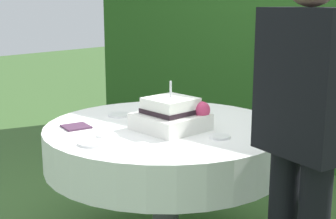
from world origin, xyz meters
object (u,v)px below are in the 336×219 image
cake_table (166,146)px  standing_person (303,134)px  serving_plate_right (107,136)px  serving_plate_left (119,115)px  serving_plate_far (93,143)px  wedding_cake (172,115)px  serving_plate_near (219,137)px  napkin_stack (76,127)px

cake_table → standing_person: bearing=-16.7°
serving_plate_right → serving_plate_left: bearing=128.5°
serving_plate_far → serving_plate_right: same height
wedding_cake → serving_plate_right: wedding_cake is taller
serving_plate_far → serving_plate_left: size_ratio=1.04×
serving_plate_near → serving_plate_left: bearing=180.0°
napkin_stack → cake_table: bearing=46.2°
serving_plate_near → serving_plate_right: size_ratio=1.08×
serving_plate_near → napkin_stack: 0.79m
serving_plate_near → serving_plate_right: 0.57m
napkin_stack → standing_person: size_ratio=0.09×
standing_person → serving_plate_near: bearing=154.6°
wedding_cake → standing_person: (0.85, -0.24, 0.10)m
cake_table → serving_plate_far: (-0.03, -0.50, 0.13)m
cake_table → napkin_stack: 0.51m
serving_plate_left → napkin_stack: (0.02, -0.34, -0.00)m
wedding_cake → napkin_stack: wedding_cake is taller
cake_table → serving_plate_right: bearing=-101.7°
cake_table → standing_person: 1.02m
serving_plate_left → cake_table: bearing=1.7°
wedding_cake → serving_plate_far: 0.48m
cake_table → serving_plate_left: (-0.36, -0.01, 0.13)m
standing_person → cake_table: bearing=163.3°
wedding_cake → napkin_stack: bearing=-143.6°
serving_plate_far → wedding_cake: bearing=76.4°
cake_table → serving_plate_right: (-0.08, -0.37, 0.13)m
serving_plate_near → napkin_stack: bearing=-154.2°
serving_plate_near → serving_plate_far: bearing=-129.1°
wedding_cake → napkin_stack: 0.53m
serving_plate_right → serving_plate_near: bearing=38.6°
standing_person → serving_plate_right: bearing=-175.1°
wedding_cake → serving_plate_near: 0.30m
napkin_stack → standing_person: standing_person is taller
cake_table → serving_plate_left: 0.38m
napkin_stack → standing_person: (1.28, 0.07, 0.18)m
serving_plate_left → serving_plate_near: bearing=-0.0°
serving_plate_near → standing_person: standing_person is taller
wedding_cake → serving_plate_right: bearing=-116.1°
wedding_cake → serving_plate_right: 0.37m
serving_plate_near → napkin_stack: size_ratio=0.79×
wedding_cake → serving_plate_left: bearing=175.9°
cake_table → standing_person: standing_person is taller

